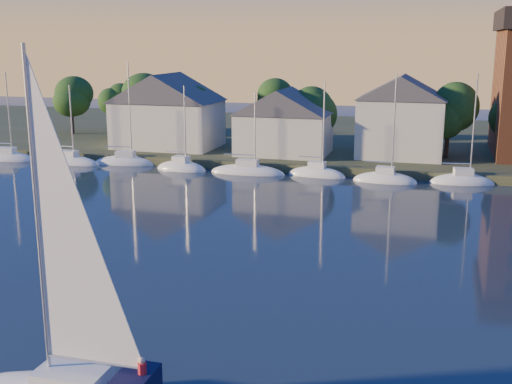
% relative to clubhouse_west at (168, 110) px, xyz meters
% --- Properties ---
extents(shoreline_land, '(160.00, 50.00, 2.00)m').
position_rel_clubhouse_west_xyz_m(shoreline_land, '(22.00, 17.00, -5.93)').
color(shoreline_land, '#343D23').
rests_on(shoreline_land, ground).
extents(wooden_dock, '(120.00, 3.00, 1.00)m').
position_rel_clubhouse_west_xyz_m(wooden_dock, '(22.00, -6.00, -5.93)').
color(wooden_dock, brown).
rests_on(wooden_dock, ground).
extents(clubhouse_west, '(13.65, 9.45, 9.64)m').
position_rel_clubhouse_west_xyz_m(clubhouse_west, '(0.00, 0.00, 0.00)').
color(clubhouse_west, beige).
rests_on(clubhouse_west, shoreline_land).
extents(clubhouse_centre, '(11.55, 8.40, 8.08)m').
position_rel_clubhouse_west_xyz_m(clubhouse_centre, '(16.00, -1.00, -0.80)').
color(clubhouse_centre, beige).
rests_on(clubhouse_centre, shoreline_land).
extents(clubhouse_east, '(10.50, 8.40, 9.80)m').
position_rel_clubhouse_west_xyz_m(clubhouse_east, '(30.00, 1.00, 0.07)').
color(clubhouse_east, beige).
rests_on(clubhouse_east, shoreline_land).
extents(tree_line, '(93.40, 5.40, 8.90)m').
position_rel_clubhouse_west_xyz_m(tree_line, '(24.00, 5.00, 1.24)').
color(tree_line, '#352218').
rests_on(tree_line, shoreline_land).
extents(moored_fleet, '(95.50, 2.40, 12.05)m').
position_rel_clubhouse_west_xyz_m(moored_fleet, '(26.00, -9.00, -5.83)').
color(moored_fleet, silver).
rests_on(moored_fleet, ground).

